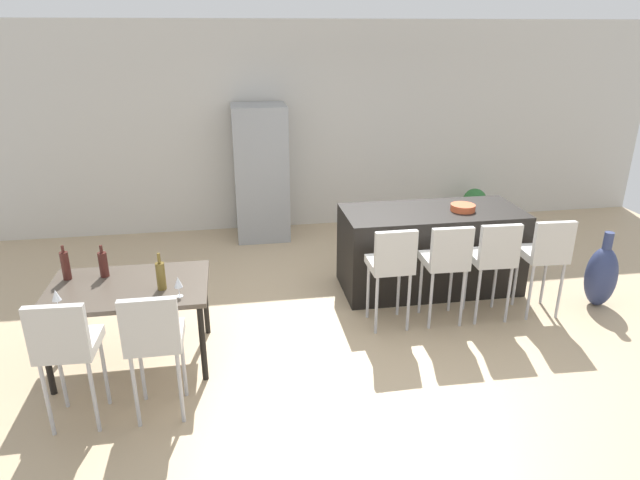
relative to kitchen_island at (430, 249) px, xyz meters
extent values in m
plane|color=tan|center=(-0.74, -0.65, -0.46)|extent=(10.00, 10.00, 0.00)
cube|color=beige|center=(-0.74, 2.42, 0.99)|extent=(10.00, 0.12, 2.90)
cube|color=black|center=(0.00, 0.00, 0.00)|extent=(1.96, 0.86, 0.92)
cube|color=beige|center=(-0.70, -0.75, 0.19)|extent=(0.40, 0.40, 0.08)
cube|color=beige|center=(-0.69, -0.92, 0.41)|extent=(0.40, 0.06, 0.36)
cylinder|color=#B2B2B7|center=(-0.86, -0.59, -0.16)|extent=(0.03, 0.03, 0.61)
cylinder|color=#B2B2B7|center=(-0.54, -0.59, -0.16)|extent=(0.03, 0.03, 0.61)
cylinder|color=#B2B2B7|center=(-0.85, -0.91, -0.16)|extent=(0.03, 0.03, 0.61)
cylinder|color=#B2B2B7|center=(-0.53, -0.91, -0.16)|extent=(0.03, 0.03, 0.61)
cube|color=beige|center=(-0.15, -0.75, 0.19)|extent=(0.41, 0.41, 0.08)
cube|color=beige|center=(-0.15, -0.92, 0.41)|extent=(0.40, 0.07, 0.36)
cylinder|color=#B2B2B7|center=(-0.30, -0.58, -0.16)|extent=(0.03, 0.03, 0.61)
cylinder|color=#B2B2B7|center=(0.02, -0.59, -0.16)|extent=(0.03, 0.03, 0.61)
cylinder|color=#B2B2B7|center=(-0.31, -0.90, -0.16)|extent=(0.03, 0.03, 0.61)
cylinder|color=#B2B2B7|center=(0.01, -0.91, -0.16)|extent=(0.03, 0.03, 0.61)
cube|color=beige|center=(0.34, -0.75, 0.19)|extent=(0.41, 0.41, 0.08)
cube|color=beige|center=(0.34, -0.92, 0.41)|extent=(0.40, 0.07, 0.36)
cylinder|color=#B2B2B7|center=(0.19, -0.58, -0.16)|extent=(0.03, 0.03, 0.61)
cylinder|color=#B2B2B7|center=(0.51, -0.59, -0.16)|extent=(0.03, 0.03, 0.61)
cylinder|color=#B2B2B7|center=(0.18, -0.90, -0.16)|extent=(0.03, 0.03, 0.61)
cylinder|color=#B2B2B7|center=(0.50, -0.91, -0.16)|extent=(0.03, 0.03, 0.61)
cube|color=beige|center=(0.90, -0.75, 0.19)|extent=(0.42, 0.42, 0.08)
cube|color=beige|center=(0.89, -0.92, 0.41)|extent=(0.40, 0.08, 0.36)
cylinder|color=#B2B2B7|center=(0.75, -0.58, -0.16)|extent=(0.03, 0.03, 0.61)
cylinder|color=#B2B2B7|center=(1.07, -0.60, -0.16)|extent=(0.03, 0.03, 0.61)
cylinder|color=#B2B2B7|center=(0.73, -0.90, -0.16)|extent=(0.03, 0.03, 0.61)
cylinder|color=#B2B2B7|center=(1.05, -0.91, -0.16)|extent=(0.03, 0.03, 0.61)
cube|color=#4C4238|center=(-3.07, -1.01, 0.26)|extent=(1.33, 0.89, 0.04)
cylinder|color=black|center=(-3.68, -0.63, -0.11)|extent=(0.05, 0.05, 0.70)
cylinder|color=black|center=(-2.47, -0.63, -0.11)|extent=(0.05, 0.05, 0.70)
cylinder|color=black|center=(-3.68, -1.40, -0.11)|extent=(0.05, 0.05, 0.70)
cylinder|color=black|center=(-2.47, -1.40, -0.11)|extent=(0.05, 0.05, 0.70)
cube|color=beige|center=(-3.37, -1.76, 0.19)|extent=(0.42, 0.42, 0.08)
cube|color=beige|center=(-3.38, -1.93, 0.41)|extent=(0.40, 0.08, 0.36)
cylinder|color=#B2B2B7|center=(-3.52, -1.59, -0.16)|extent=(0.03, 0.03, 0.61)
cylinder|color=#B2B2B7|center=(-3.21, -1.61, -0.16)|extent=(0.03, 0.03, 0.61)
cylinder|color=#B2B2B7|center=(-3.54, -1.91, -0.16)|extent=(0.03, 0.03, 0.61)
cylinder|color=#B2B2B7|center=(-3.22, -1.93, -0.16)|extent=(0.03, 0.03, 0.61)
cube|color=beige|center=(-2.77, -1.76, 0.19)|extent=(0.40, 0.40, 0.08)
cube|color=beige|center=(-2.77, -1.93, 0.41)|extent=(0.40, 0.06, 0.36)
cylinder|color=#B2B2B7|center=(-2.93, -1.60, -0.16)|extent=(0.03, 0.03, 0.61)
cylinder|color=#B2B2B7|center=(-2.61, -1.60, -0.16)|extent=(0.03, 0.03, 0.61)
cylinder|color=#B2B2B7|center=(-2.93, -1.92, -0.16)|extent=(0.03, 0.03, 0.61)
cylinder|color=#B2B2B7|center=(-2.61, -1.92, -0.16)|extent=(0.03, 0.03, 0.61)
cylinder|color=#471E19|center=(-3.61, -0.79, 0.41)|extent=(0.07, 0.07, 0.25)
cylinder|color=#471E19|center=(-3.61, -0.79, 0.56)|extent=(0.03, 0.03, 0.06)
cylinder|color=brown|center=(-2.78, -1.13, 0.40)|extent=(0.08, 0.08, 0.23)
cylinder|color=brown|center=(-2.78, -1.13, 0.56)|extent=(0.03, 0.03, 0.09)
cylinder|color=#471E19|center=(-3.30, -0.79, 0.39)|extent=(0.08, 0.08, 0.22)
cylinder|color=#471E19|center=(-3.30, -0.79, 0.54)|extent=(0.03, 0.03, 0.07)
cylinder|color=silver|center=(-3.53, -1.38, 0.28)|extent=(0.06, 0.06, 0.00)
cylinder|color=silver|center=(-3.53, -1.38, 0.32)|extent=(0.01, 0.01, 0.08)
cone|color=silver|center=(-3.53, -1.38, 0.41)|extent=(0.07, 0.07, 0.09)
cylinder|color=silver|center=(-2.62, -1.29, 0.28)|extent=(0.06, 0.06, 0.00)
cylinder|color=silver|center=(-2.62, -1.29, 0.32)|extent=(0.01, 0.01, 0.08)
cone|color=silver|center=(-2.62, -1.29, 0.41)|extent=(0.07, 0.07, 0.09)
cube|color=#939699|center=(-1.75, 1.98, 0.46)|extent=(0.72, 0.68, 1.84)
cylinder|color=#C6512D|center=(0.31, -0.06, 0.50)|extent=(0.27, 0.27, 0.07)
ellipsoid|color=navy|center=(1.64, -0.72, -0.13)|extent=(0.32, 0.32, 0.66)
cylinder|color=navy|center=(1.64, -0.72, 0.27)|extent=(0.10, 0.10, 0.19)
cylinder|color=#38383D|center=(1.43, 1.97, -0.35)|extent=(0.24, 0.24, 0.22)
sphere|color=#2D6B33|center=(1.43, 1.97, -0.09)|extent=(0.34, 0.34, 0.34)
camera|label=1|loc=(-2.15, -5.41, 2.31)|focal=30.74mm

